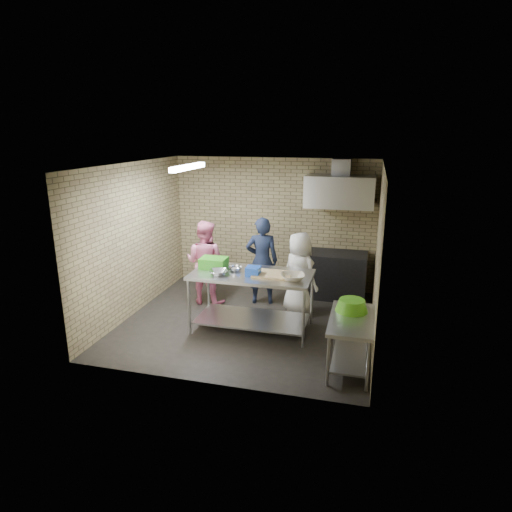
{
  "coord_description": "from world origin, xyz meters",
  "views": [
    {
      "loc": [
        1.95,
        -6.83,
        3.22
      ],
      "look_at": [
        0.1,
        0.2,
        1.15
      ],
      "focal_mm": 31.02,
      "sensor_mm": 36.0,
      "label": 1
    }
  ],
  "objects": [
    {
      "name": "floor",
      "position": [
        0.0,
        0.0,
        0.0
      ],
      "size": [
        4.2,
        4.2,
        0.0
      ],
      "primitive_type": "plane",
      "color": "black",
      "rests_on": "ground"
    },
    {
      "name": "ceiling",
      "position": [
        0.0,
        0.0,
        2.7
      ],
      "size": [
        4.2,
        4.2,
        0.0
      ],
      "primitive_type": "plane",
      "rotation": [
        3.14,
        0.0,
        0.0
      ],
      "color": "black",
      "rests_on": "ground"
    },
    {
      "name": "back_wall",
      "position": [
        0.0,
        2.0,
        1.35
      ],
      "size": [
        4.2,
        0.06,
        2.7
      ],
      "primitive_type": "cube",
      "color": "tan",
      "rests_on": "ground"
    },
    {
      "name": "front_wall",
      "position": [
        0.0,
        -2.0,
        1.35
      ],
      "size": [
        4.2,
        0.06,
        2.7
      ],
      "primitive_type": "cube",
      "color": "tan",
      "rests_on": "ground"
    },
    {
      "name": "left_wall",
      "position": [
        -2.1,
        0.0,
        1.35
      ],
      "size": [
        0.06,
        4.0,
        2.7
      ],
      "primitive_type": "cube",
      "color": "tan",
      "rests_on": "ground"
    },
    {
      "name": "right_wall",
      "position": [
        2.1,
        0.0,
        1.35
      ],
      "size": [
        0.06,
        4.0,
        2.7
      ],
      "primitive_type": "cube",
      "color": "tan",
      "rests_on": "ground"
    },
    {
      "name": "prep_table",
      "position": [
        0.15,
        -0.24,
        0.49
      ],
      "size": [
        1.97,
        0.98,
        0.98
      ],
      "primitive_type": "cube",
      "color": "silver",
      "rests_on": "floor"
    },
    {
      "name": "side_counter",
      "position": [
        1.8,
        -1.1,
        0.38
      ],
      "size": [
        0.6,
        1.2,
        0.75
      ],
      "primitive_type": "cube",
      "color": "silver",
      "rests_on": "floor"
    },
    {
      "name": "stove",
      "position": [
        1.35,
        1.65,
        0.45
      ],
      "size": [
        1.2,
        0.7,
        0.9
      ],
      "primitive_type": "cube",
      "color": "black",
      "rests_on": "floor"
    },
    {
      "name": "range_hood",
      "position": [
        1.35,
        1.7,
        2.1
      ],
      "size": [
        1.3,
        0.6,
        0.6
      ],
      "primitive_type": "cube",
      "color": "silver",
      "rests_on": "back_wall"
    },
    {
      "name": "hood_duct",
      "position": [
        1.35,
        1.85,
        2.55
      ],
      "size": [
        0.35,
        0.3,
        0.3
      ],
      "primitive_type": "cube",
      "color": "#A5A8AD",
      "rests_on": "back_wall"
    },
    {
      "name": "wall_shelf",
      "position": [
        1.65,
        1.89,
        1.92
      ],
      "size": [
        0.8,
        0.2,
        0.04
      ],
      "primitive_type": "cube",
      "color": "#3F2B19",
      "rests_on": "back_wall"
    },
    {
      "name": "fluorescent_fixture",
      "position": [
        -1.0,
        0.0,
        2.64
      ],
      "size": [
        0.1,
        1.25,
        0.08
      ],
      "primitive_type": "cube",
      "color": "white",
      "rests_on": "ceiling"
    },
    {
      "name": "green_crate",
      "position": [
        -0.55,
        -0.12,
        1.07
      ],
      "size": [
        0.44,
        0.33,
        0.17
      ],
      "primitive_type": "cube",
      "color": "green",
      "rests_on": "prep_table"
    },
    {
      "name": "blue_tub",
      "position": [
        0.2,
        -0.34,
        1.05
      ],
      "size": [
        0.22,
        0.22,
        0.14
      ],
      "primitive_type": "cube",
      "color": "blue",
      "rests_on": "prep_table"
    },
    {
      "name": "cutting_board",
      "position": [
        0.5,
        -0.26,
        1.0
      ],
      "size": [
        0.6,
        0.46,
        0.03
      ],
      "primitive_type": "cube",
      "color": "#D5B17B",
      "rests_on": "prep_table"
    },
    {
      "name": "mixing_bowl_a",
      "position": [
        -0.35,
        -0.44,
        1.02
      ],
      "size": [
        0.38,
        0.38,
        0.08
      ],
      "primitive_type": "imported",
      "rotation": [
        0.0,
        0.0,
        0.28
      ],
      "color": "#ADAFB4",
      "rests_on": "prep_table"
    },
    {
      "name": "mixing_bowl_b",
      "position": [
        -0.15,
        -0.19,
        1.02
      ],
      "size": [
        0.29,
        0.29,
        0.07
      ],
      "primitive_type": "imported",
      "rotation": [
        0.0,
        0.0,
        0.28
      ],
      "color": "silver",
      "rests_on": "prep_table"
    },
    {
      "name": "ceramic_bowl",
      "position": [
        0.85,
        -0.39,
        1.03
      ],
      "size": [
        0.47,
        0.47,
        0.09
      ],
      "primitive_type": "imported",
      "rotation": [
        0.0,
        0.0,
        0.28
      ],
      "color": "beige",
      "rests_on": "prep_table"
    },
    {
      "name": "green_basin",
      "position": [
        1.78,
        -0.85,
        0.83
      ],
      "size": [
        0.46,
        0.46,
        0.17
      ],
      "primitive_type": null,
      "color": "#59C626",
      "rests_on": "side_counter"
    },
    {
      "name": "bottle_red",
      "position": [
        1.4,
        1.89,
        2.03
      ],
      "size": [
        0.07,
        0.07,
        0.18
      ],
      "primitive_type": "cylinder",
      "color": "#B22619",
      "rests_on": "wall_shelf"
    },
    {
      "name": "man_navy",
      "position": [
        0.02,
        0.96,
        0.84
      ],
      "size": [
        0.69,
        0.53,
        1.68
      ],
      "primitive_type": "imported",
      "rotation": [
        0.0,
        0.0,
        3.37
      ],
      "color": "#161D37",
      "rests_on": "floor"
    },
    {
      "name": "woman_pink",
      "position": [
        -1.03,
        0.7,
        0.8
      ],
      "size": [
        0.85,
        0.7,
        1.61
      ],
      "primitive_type": "imported",
      "rotation": [
        0.0,
        0.0,
        3.02
      ],
      "color": "pink",
      "rests_on": "floor"
    },
    {
      "name": "woman_white",
      "position": [
        0.78,
        0.67,
        0.75
      ],
      "size": [
        0.87,
        0.8,
        1.5
      ],
      "primitive_type": "imported",
      "rotation": [
        0.0,
        0.0,
        2.56
      ],
      "color": "white",
      "rests_on": "floor"
    }
  ]
}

